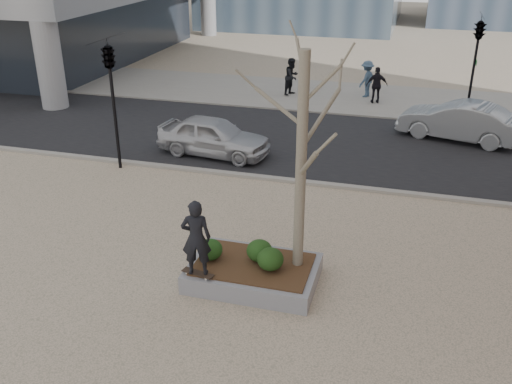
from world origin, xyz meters
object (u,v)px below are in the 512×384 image
(skateboarder, at_px, (196,238))
(skateboard, at_px, (198,274))
(planter, at_px, (253,273))
(police_car, at_px, (214,136))

(skateboarder, bearing_deg, skateboard, -14.61)
(skateboard, bearing_deg, planter, 46.59)
(skateboarder, bearing_deg, police_car, -87.35)
(planter, relative_size, police_car, 0.72)
(planter, distance_m, skateboard, 1.37)
(skateboard, height_order, police_car, police_car)
(planter, height_order, police_car, police_car)
(skateboarder, distance_m, police_car, 8.86)
(planter, xyz_separation_m, skateboard, (-1.10, -0.77, 0.26))
(skateboard, xyz_separation_m, police_car, (-2.62, 8.44, 0.25))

